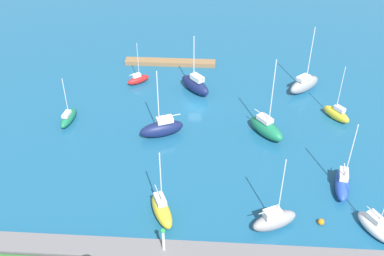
{
  "coord_description": "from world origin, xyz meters",
  "views": [
    {
      "loc": [
        -3.91,
        70.89,
        47.25
      ],
      "look_at": [
        0.0,
        8.92,
        1.5
      ],
      "focal_mm": 42.89,
      "sensor_mm": 36.0,
      "label": 1
    }
  ],
  "objects_px": {
    "pier_dock": "(170,62)",
    "sailboat_yellow_center_basin": "(162,210)",
    "harbor_beacon": "(163,238)",
    "sailboat_blue_outer_mooring": "(342,183)",
    "sailboat_gray_mid_basin": "(274,220)",
    "sailboat_navy_along_channel": "(162,128)",
    "sailboat_gray_far_south": "(304,84)",
    "mooring_buoy_orange": "(321,222)",
    "sailboat_yellow_inner_mooring": "(337,114)",
    "sailboat_white_west_end": "(375,226)",
    "sailboat_red_far_north": "(138,79)",
    "sailboat_navy_near_pier": "(195,85)",
    "sailboat_green_by_breakwater": "(266,128)",
    "sailboat_green_lone_south": "(69,117)"
  },
  "relations": [
    {
      "from": "sailboat_navy_along_channel",
      "to": "mooring_buoy_orange",
      "type": "relative_size",
      "value": 14.26
    },
    {
      "from": "sailboat_yellow_center_basin",
      "to": "sailboat_red_far_north",
      "type": "relative_size",
      "value": 1.33
    },
    {
      "from": "sailboat_navy_near_pier",
      "to": "sailboat_blue_outer_mooring",
      "type": "distance_m",
      "value": 34.52
    },
    {
      "from": "sailboat_navy_near_pier",
      "to": "sailboat_white_west_end",
      "type": "height_order",
      "value": "sailboat_navy_near_pier"
    },
    {
      "from": "sailboat_gray_mid_basin",
      "to": "sailboat_yellow_inner_mooring",
      "type": "distance_m",
      "value": 29.14
    },
    {
      "from": "sailboat_yellow_center_basin",
      "to": "sailboat_white_west_end",
      "type": "distance_m",
      "value": 28.33
    },
    {
      "from": "mooring_buoy_orange",
      "to": "sailboat_white_west_end",
      "type": "bearing_deg",
      "value": 171.08
    },
    {
      "from": "harbor_beacon",
      "to": "sailboat_blue_outer_mooring",
      "type": "height_order",
      "value": "sailboat_blue_outer_mooring"
    },
    {
      "from": "sailboat_yellow_inner_mooring",
      "to": "sailboat_gray_far_south",
      "type": "height_order",
      "value": "sailboat_gray_far_south"
    },
    {
      "from": "sailboat_gray_far_south",
      "to": "sailboat_green_lone_south",
      "type": "distance_m",
      "value": 44.68
    },
    {
      "from": "sailboat_navy_near_pier",
      "to": "sailboat_yellow_inner_mooring",
      "type": "relative_size",
      "value": 1.11
    },
    {
      "from": "sailboat_blue_outer_mooring",
      "to": "sailboat_yellow_inner_mooring",
      "type": "height_order",
      "value": "sailboat_blue_outer_mooring"
    },
    {
      "from": "pier_dock",
      "to": "sailboat_green_lone_south",
      "type": "relative_size",
      "value": 2.22
    },
    {
      "from": "sailboat_yellow_center_basin",
      "to": "sailboat_yellow_inner_mooring",
      "type": "xyz_separation_m",
      "value": [
        -28.22,
        -25.17,
        -0.23
      ]
    },
    {
      "from": "sailboat_yellow_inner_mooring",
      "to": "sailboat_navy_near_pier",
      "type": "bearing_deg",
      "value": 34.41
    },
    {
      "from": "sailboat_red_far_north",
      "to": "sailboat_yellow_inner_mooring",
      "type": "bearing_deg",
      "value": -53.12
    },
    {
      "from": "sailboat_white_west_end",
      "to": "sailboat_gray_far_south",
      "type": "height_order",
      "value": "sailboat_gray_far_south"
    },
    {
      "from": "harbor_beacon",
      "to": "sailboat_gray_mid_basin",
      "type": "bearing_deg",
      "value": -158.61
    },
    {
      "from": "sailboat_navy_along_channel",
      "to": "sailboat_gray_far_south",
      "type": "bearing_deg",
      "value": -170.61
    },
    {
      "from": "sailboat_green_by_breakwater",
      "to": "sailboat_red_far_north",
      "type": "bearing_deg",
      "value": -161.48
    },
    {
      "from": "sailboat_gray_far_south",
      "to": "pier_dock",
      "type": "bearing_deg",
      "value": 119.32
    },
    {
      "from": "sailboat_yellow_inner_mooring",
      "to": "sailboat_gray_mid_basin",
      "type": "bearing_deg",
      "value": 114.55
    },
    {
      "from": "sailboat_gray_mid_basin",
      "to": "sailboat_green_by_breakwater",
      "type": "distance_m",
      "value": 20.59
    },
    {
      "from": "sailboat_navy_along_channel",
      "to": "mooring_buoy_orange",
      "type": "height_order",
      "value": "sailboat_navy_along_channel"
    },
    {
      "from": "sailboat_navy_along_channel",
      "to": "sailboat_red_far_north",
      "type": "bearing_deg",
      "value": -90.29
    },
    {
      "from": "sailboat_navy_near_pier",
      "to": "sailboat_green_lone_south",
      "type": "height_order",
      "value": "sailboat_navy_near_pier"
    },
    {
      "from": "sailboat_gray_far_south",
      "to": "mooring_buoy_orange",
      "type": "xyz_separation_m",
      "value": [
        2.14,
        34.33,
        -1.11
      ]
    },
    {
      "from": "sailboat_gray_mid_basin",
      "to": "sailboat_navy_along_channel",
      "type": "xyz_separation_m",
      "value": [
        17.27,
        -19.42,
        0.09
      ]
    },
    {
      "from": "sailboat_yellow_inner_mooring",
      "to": "sailboat_green_lone_south",
      "type": "bearing_deg",
      "value": 55.9
    },
    {
      "from": "sailboat_green_by_breakwater",
      "to": "sailboat_red_far_north",
      "type": "height_order",
      "value": "sailboat_green_by_breakwater"
    },
    {
      "from": "mooring_buoy_orange",
      "to": "sailboat_gray_mid_basin",
      "type": "bearing_deg",
      "value": 8.26
    },
    {
      "from": "sailboat_green_lone_south",
      "to": "sailboat_blue_outer_mooring",
      "type": "bearing_deg",
      "value": -100.46
    },
    {
      "from": "sailboat_navy_near_pier",
      "to": "mooring_buoy_orange",
      "type": "relative_size",
      "value": 13.23
    },
    {
      "from": "sailboat_white_west_end",
      "to": "sailboat_green_lone_south",
      "type": "relative_size",
      "value": 1.26
    },
    {
      "from": "sailboat_blue_outer_mooring",
      "to": "sailboat_red_far_north",
      "type": "distance_m",
      "value": 44.55
    },
    {
      "from": "pier_dock",
      "to": "sailboat_yellow_center_basin",
      "type": "relative_size",
      "value": 1.65
    },
    {
      "from": "sailboat_white_west_end",
      "to": "sailboat_yellow_inner_mooring",
      "type": "distance_m",
      "value": 26.15
    },
    {
      "from": "sailboat_red_far_north",
      "to": "harbor_beacon",
      "type": "bearing_deg",
      "value": -114.5
    },
    {
      "from": "sailboat_red_far_north",
      "to": "sailboat_yellow_center_basin",
      "type": "bearing_deg",
      "value": -113.73
    },
    {
      "from": "sailboat_green_lone_south",
      "to": "mooring_buoy_orange",
      "type": "relative_size",
      "value": 9.93
    },
    {
      "from": "sailboat_yellow_center_basin",
      "to": "sailboat_yellow_inner_mooring",
      "type": "distance_m",
      "value": 37.82
    },
    {
      "from": "mooring_buoy_orange",
      "to": "pier_dock",
      "type": "bearing_deg",
      "value": -60.3
    },
    {
      "from": "sailboat_white_west_end",
      "to": "sailboat_gray_far_south",
      "type": "xyz_separation_m",
      "value": [
        4.6,
        -35.38,
        0.36
      ]
    },
    {
      "from": "sailboat_navy_along_channel",
      "to": "sailboat_gray_far_south",
      "type": "distance_m",
      "value": 30.32
    },
    {
      "from": "sailboat_gray_far_south",
      "to": "sailboat_green_by_breakwater",
      "type": "bearing_deg",
      "value": -161.14
    },
    {
      "from": "harbor_beacon",
      "to": "sailboat_blue_outer_mooring",
      "type": "relative_size",
      "value": 0.31
    },
    {
      "from": "sailboat_blue_outer_mooring",
      "to": "sailboat_red_far_north",
      "type": "bearing_deg",
      "value": -119.02
    },
    {
      "from": "sailboat_navy_near_pier",
      "to": "sailboat_green_by_breakwater",
      "type": "relative_size",
      "value": 0.8
    },
    {
      "from": "sailboat_white_west_end",
      "to": "mooring_buoy_orange",
      "type": "height_order",
      "value": "sailboat_white_west_end"
    },
    {
      "from": "sailboat_white_west_end",
      "to": "mooring_buoy_orange",
      "type": "xyz_separation_m",
      "value": [
        6.74,
        -1.06,
        -0.75
      ]
    }
  ]
}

